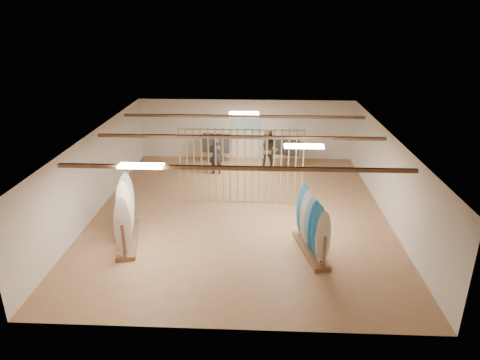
{
  "coord_description": "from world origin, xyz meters",
  "views": [
    {
      "loc": [
        0.63,
        -13.58,
        6.56
      ],
      "look_at": [
        0.0,
        0.0,
        1.2
      ],
      "focal_mm": 32.0,
      "sensor_mm": 36.0,
      "label": 1
    }
  ],
  "objects_px": {
    "shopper_b": "(269,148)",
    "shopper_a": "(216,154)",
    "clothing_rack_a": "(216,143)",
    "clothing_rack_b": "(286,147)",
    "rack_right": "(312,233)",
    "rack_left": "(126,222)"
  },
  "relations": [
    {
      "from": "clothing_rack_b",
      "to": "shopper_a",
      "type": "distance_m",
      "value": 3.33
    },
    {
      "from": "rack_left",
      "to": "clothing_rack_a",
      "type": "height_order",
      "value": "rack_left"
    },
    {
      "from": "shopper_a",
      "to": "shopper_b",
      "type": "xyz_separation_m",
      "value": [
        2.27,
        0.42,
        0.15
      ]
    },
    {
      "from": "rack_right",
      "to": "clothing_rack_a",
      "type": "height_order",
      "value": "rack_right"
    },
    {
      "from": "rack_left",
      "to": "shopper_a",
      "type": "xyz_separation_m",
      "value": [
        2.12,
        6.05,
        0.22
      ]
    },
    {
      "from": "shopper_b",
      "to": "clothing_rack_a",
      "type": "bearing_deg",
      "value": 177.74
    },
    {
      "from": "clothing_rack_a",
      "to": "shopper_a",
      "type": "bearing_deg",
      "value": -79.81
    },
    {
      "from": "clothing_rack_a",
      "to": "shopper_a",
      "type": "height_order",
      "value": "shopper_a"
    },
    {
      "from": "clothing_rack_a",
      "to": "shopper_b",
      "type": "height_order",
      "value": "shopper_b"
    },
    {
      "from": "clothing_rack_a",
      "to": "shopper_b",
      "type": "xyz_separation_m",
      "value": [
        2.38,
        -1.0,
        0.11
      ]
    },
    {
      "from": "rack_right",
      "to": "shopper_a",
      "type": "relative_size",
      "value": 1.26
    },
    {
      "from": "rack_right",
      "to": "shopper_a",
      "type": "bearing_deg",
      "value": 106.09
    },
    {
      "from": "rack_right",
      "to": "shopper_b",
      "type": "xyz_separation_m",
      "value": [
        -1.14,
        6.83,
        0.43
      ]
    },
    {
      "from": "shopper_b",
      "to": "shopper_a",
      "type": "bearing_deg",
      "value": -148.97
    },
    {
      "from": "clothing_rack_b",
      "to": "shopper_b",
      "type": "height_order",
      "value": "shopper_b"
    },
    {
      "from": "rack_left",
      "to": "shopper_b",
      "type": "distance_m",
      "value": 7.82
    },
    {
      "from": "rack_right",
      "to": "shopper_b",
      "type": "distance_m",
      "value": 6.94
    },
    {
      "from": "shopper_a",
      "to": "rack_right",
      "type": "bearing_deg",
      "value": 126.23
    },
    {
      "from": "clothing_rack_b",
      "to": "shopper_a",
      "type": "relative_size",
      "value": 0.75
    },
    {
      "from": "rack_left",
      "to": "shopper_b",
      "type": "relative_size",
      "value": 1.19
    },
    {
      "from": "rack_left",
      "to": "clothing_rack_b",
      "type": "distance_m",
      "value": 8.96
    },
    {
      "from": "clothing_rack_a",
      "to": "shopper_a",
      "type": "relative_size",
      "value": 0.8
    }
  ]
}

